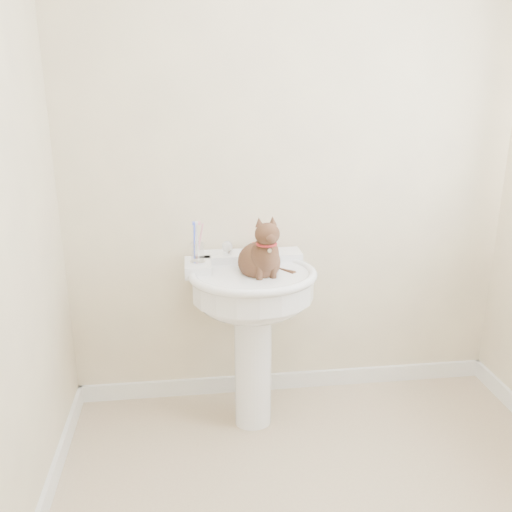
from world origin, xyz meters
name	(u,v)px	position (x,y,z in m)	size (l,w,h in m)	color
wall_back	(292,157)	(0.00, 1.10, 1.25)	(2.20, 0.00, 2.50)	#C1B193
baseboard_back	(288,380)	(0.00, 1.09, 0.04)	(2.20, 0.02, 0.09)	white
pedestal_sink	(252,301)	(-0.23, 0.81, 0.64)	(0.59, 0.58, 0.81)	white
faucet	(249,247)	(-0.22, 0.95, 0.85)	(0.28, 0.12, 0.14)	silver
soap_bar	(262,246)	(-0.15, 1.04, 0.83)	(0.09, 0.06, 0.03)	red
toothbrush_cup	(197,252)	(-0.47, 0.87, 0.86)	(0.07, 0.07, 0.18)	silver
cat	(261,257)	(-0.19, 0.79, 0.85)	(0.21, 0.26, 0.39)	#4E2B1D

